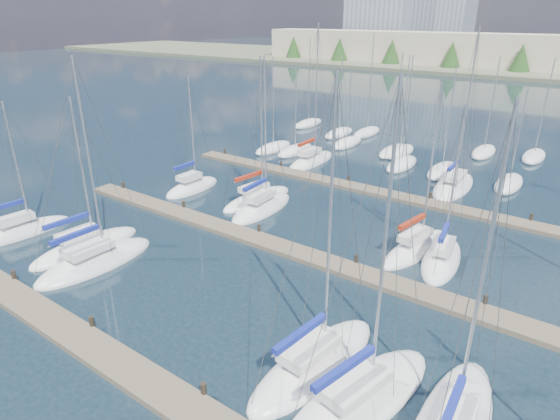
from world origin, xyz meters
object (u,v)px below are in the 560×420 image
Objects in this scene: sailboat_p at (453,186)px; sailboat_l at (441,259)px; sailboat_i at (257,199)px; sailboat_k at (416,248)px; sailboat_j at (262,207)px; sailboat_e at (359,399)px; sailboat_c at (96,261)px; sailboat_d at (315,363)px; sailboat_n at (311,161)px; sailboat_h at (192,187)px; sailboat_b at (86,247)px; sailboat_a at (23,232)px.

sailboat_p is 1.36× the size of sailboat_l.
sailboat_l is (16.70, -1.40, -0.01)m from sailboat_i.
sailboat_j is at bearing -168.47° from sailboat_k.
sailboat_e is 19.54m from sailboat_c.
sailboat_j is (-13.61, 13.54, -0.00)m from sailboat_d.
sailboat_d is 32.39m from sailboat_n.
sailboat_h is 25.78m from sailboat_d.
sailboat_b is at bearing -98.84° from sailboat_i.
sailboat_p is (-2.19, 28.36, -0.00)m from sailboat_d.
sailboat_i is 14.80m from sailboat_k.
sailboat_b is 32.49m from sailboat_p.
sailboat_h is 0.85× the size of sailboat_i.
sailboat_c reaches higher than sailboat_h.
sailboat_l is at bearing -38.20° from sailboat_n.
sailboat_n is (1.77, 26.64, 0.02)m from sailboat_b.
sailboat_n reaches higher than sailboat_a.
sailboat_h is 23.45m from sailboat_l.
sailboat_j is (3.81, -13.77, -0.02)m from sailboat_n.
sailboat_k reaches higher than sailboat_l.
sailboat_b is at bearing -79.63° from sailboat_h.
sailboat_c is (5.07, -13.74, -0.01)m from sailboat_h.
sailboat_p reaches higher than sailboat_a.
sailboat_p is (17.00, 27.68, 0.01)m from sailboat_b.
sailboat_p is at bearing 55.98° from sailboat_a.
sailboat_i is at bearing -173.77° from sailboat_k.
sailboat_n reaches higher than sailboat_h.
sailboat_e is at bearing -68.37° from sailboat_k.
sailboat_a is 25.23m from sailboat_d.
sailboat_c is (2.35, -0.83, 0.00)m from sailboat_b.
sailboat_b reaches higher than sailboat_h.
sailboat_d is 21.23m from sailboat_i.
sailboat_l is at bearing 107.53° from sailboat_e.
sailboat_a is at bearing -133.64° from sailboat_j.
sailboat_e is (24.61, -14.35, -0.00)m from sailboat_h.
sailboat_d is at bearing -49.12° from sailboat_j.
sailboat_i is 0.86× the size of sailboat_p.
sailboat_h is 6.87m from sailboat_i.
sailboat_l is (1.54, 13.46, -0.00)m from sailboat_d.
sailboat_h is 24.64m from sailboat_p.
sailboat_i is 18.72m from sailboat_p.
sailboat_e is at bearing -56.43° from sailboat_n.
sailboat_a is 0.80× the size of sailboat_j.
sailboat_c is 21.66m from sailboat_k.
sailboat_e is 0.94× the size of sailboat_p.
sailboat_b is 0.92× the size of sailboat_k.
sailboat_e is (21.89, -1.44, 0.01)m from sailboat_b.
sailboat_p reaches higher than sailboat_l.
sailboat_n reaches higher than sailboat_e.
sailboat_c is 0.91× the size of sailboat_n.
sailboat_p is at bearing 35.31° from sailboat_h.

